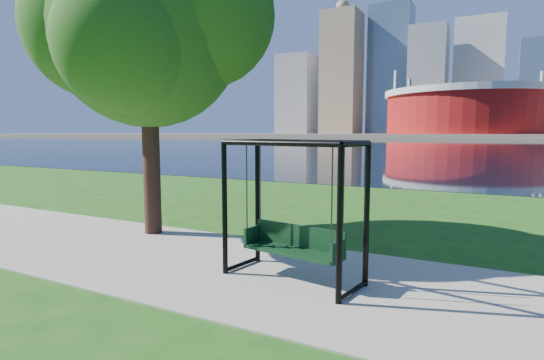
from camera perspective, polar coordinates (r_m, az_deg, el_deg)
The scene contains 8 objects.
ground at distance 7.95m, azimuth 1.22°, elevation -11.51°, with size 900.00×900.00×0.00m, color #1E5114.
path at distance 7.52m, azimuth -0.52°, elevation -12.44°, with size 120.00×4.00×0.03m, color #9E937F.
river at distance 108.85m, azimuth 26.06°, elevation 4.41°, with size 900.00×180.00×0.02m, color black.
far_bank at distance 312.79m, azimuth 27.27°, elevation 5.37°, with size 900.00×228.00×2.00m, color #937F60.
stadium at distance 242.43m, azimuth 24.86°, elevation 8.54°, with size 83.00×83.00×32.00m.
skyline at distance 327.96m, azimuth 26.85°, elevation 11.51°, with size 392.00×66.00×96.50m.
swing at distance 6.95m, azimuth 2.91°, elevation -4.54°, with size 2.40×1.33×2.33m.
park_tree at distance 10.85m, azimuth -16.43°, elevation 19.15°, with size 5.67×5.12×7.04m.
Camera 1 is at (3.38, -6.77, 2.43)m, focal length 28.00 mm.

